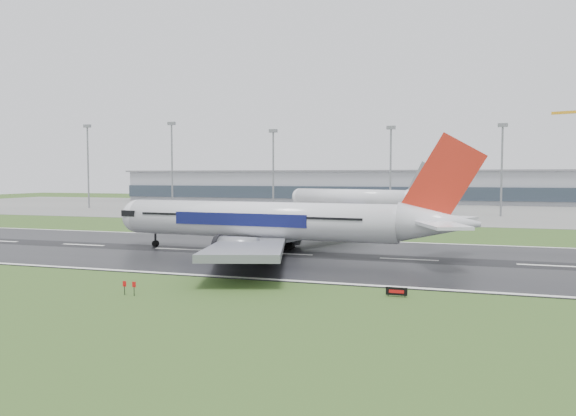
% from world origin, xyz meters
% --- Properties ---
extents(ground, '(520.00, 520.00, 0.00)m').
position_xyz_m(ground, '(0.00, 0.00, 0.00)').
color(ground, '#2C4B1B').
rests_on(ground, ground).
extents(runway, '(400.00, 45.00, 0.10)m').
position_xyz_m(runway, '(0.00, 0.00, 0.05)').
color(runway, black).
rests_on(runway, ground).
extents(apron, '(400.00, 130.00, 0.08)m').
position_xyz_m(apron, '(0.00, 125.00, 0.04)').
color(apron, slate).
rests_on(apron, ground).
extents(terminal, '(240.00, 36.00, 15.00)m').
position_xyz_m(terminal, '(0.00, 185.00, 7.50)').
color(terminal, gray).
rests_on(terminal, ground).
extents(main_airliner, '(66.46, 63.67, 18.54)m').
position_xyz_m(main_airliner, '(19.07, 0.36, 9.37)').
color(main_airliner, silver).
rests_on(main_airliner, runway).
extents(parked_airliner, '(72.53, 70.15, 16.90)m').
position_xyz_m(parked_airliner, '(13.51, 102.79, 8.53)').
color(parked_airliner, silver).
rests_on(parked_airliner, apron).
extents(runway_sign, '(2.27, 0.93, 1.04)m').
position_xyz_m(runway_sign, '(40.85, -26.60, 0.52)').
color(runway_sign, black).
rests_on(runway_sign, ground).
extents(floodmast_0, '(0.64, 0.64, 32.39)m').
position_xyz_m(floodmast_0, '(-95.07, 100.00, 16.20)').
color(floodmast_0, gray).
rests_on(floodmast_0, ground).
extents(floodmast_1, '(0.64, 0.64, 32.34)m').
position_xyz_m(floodmast_1, '(-57.12, 100.00, 16.17)').
color(floodmast_1, gray).
rests_on(floodmast_1, ground).
extents(floodmast_2, '(0.64, 0.64, 28.56)m').
position_xyz_m(floodmast_2, '(-16.23, 100.00, 14.28)').
color(floodmast_2, gray).
rests_on(floodmast_2, ground).
extents(floodmast_3, '(0.64, 0.64, 28.64)m').
position_xyz_m(floodmast_3, '(25.60, 100.00, 14.32)').
color(floodmast_3, gray).
rests_on(floodmast_3, ground).
extents(floodmast_4, '(0.64, 0.64, 28.52)m').
position_xyz_m(floodmast_4, '(60.64, 100.00, 14.26)').
color(floodmast_4, gray).
rests_on(floodmast_4, ground).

